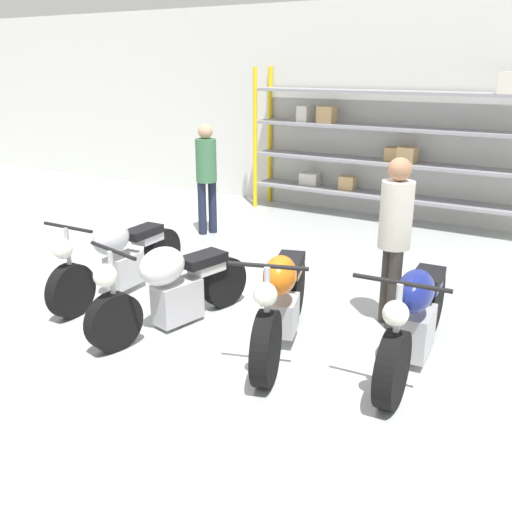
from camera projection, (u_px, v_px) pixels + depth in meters
name	position (u px, v px, depth m)	size (l,w,h in m)	color
ground_plane	(236.00, 332.00, 5.76)	(30.00, 30.00, 0.00)	#B2B7B7
back_wall	(406.00, 112.00, 9.51)	(30.00, 0.08, 3.60)	silver
shelving_rack	(385.00, 145.00, 9.48)	(4.86, 0.63, 2.52)	yellow
motorcycle_silver	(119.00, 257.00, 6.62)	(0.67, 2.14, 1.00)	black
motorcycle_white	(172.00, 287.00, 5.77)	(0.77, 1.97, 0.99)	black
motorcycle_orange	(282.00, 301.00, 5.36)	(0.91, 2.02, 1.06)	black
motorcycle_blue	(415.00, 317.00, 5.04)	(0.75, 2.16, 1.04)	black
person_browsing	(395.00, 230.00, 5.61)	(0.45, 0.45, 1.74)	#38332D
person_near_rack	(206.00, 170.00, 8.80)	(0.44, 0.44, 1.72)	#1E2338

